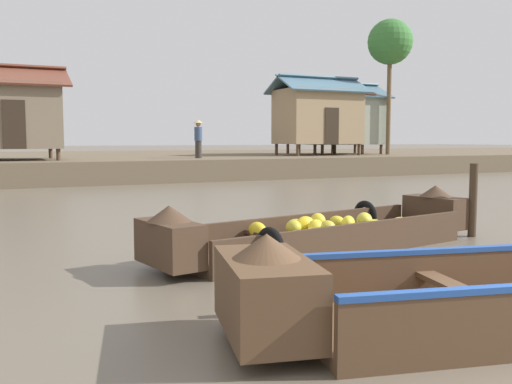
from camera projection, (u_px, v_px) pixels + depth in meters
ground_plane at (175, 211)px, 13.23m from camera, size 300.00×300.00×0.00m
riverbank_strip at (71, 163)px, 29.57m from camera, size 160.00×20.00×0.88m
banana_boat at (325, 233)px, 8.52m from camera, size 5.85×2.52×0.87m
stilt_house_left at (12, 114)px, 22.12m from camera, size 4.17×3.85×3.73m
stilt_house_mid_left at (318, 116)px, 29.05m from camera, size 4.72×3.13×4.07m
stilt_house_mid_right at (325, 116)px, 31.15m from camera, size 4.12×3.85×4.02m
stilt_house_right at (340, 119)px, 31.22m from camera, size 4.91×3.33×3.98m
palm_tree_near at (390, 43)px, 30.14m from camera, size 2.40×2.40×7.23m
vendor_person at (198, 137)px, 24.45m from camera, size 0.44×0.44×1.66m
mooring_post at (473, 200)px, 9.75m from camera, size 0.14×0.14×1.28m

